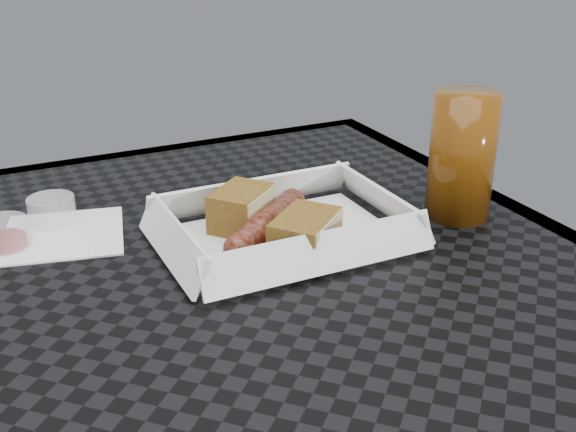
# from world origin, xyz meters

# --- Properties ---
(patio_table) EXTENTS (0.80, 0.80, 0.74)m
(patio_table) POSITION_xyz_m (0.00, 0.00, 0.67)
(patio_table) COLOR black
(patio_table) RESTS_ON ground
(food_tray) EXTENTS (0.22, 0.15, 0.00)m
(food_tray) POSITION_xyz_m (0.11, 0.05, 0.75)
(food_tray) COLOR white
(food_tray) RESTS_ON patio_table
(bratwurst) EXTENTS (0.13, 0.11, 0.03)m
(bratwurst) POSITION_xyz_m (0.10, 0.06, 0.76)
(bratwurst) COLOR maroon
(bratwurst) RESTS_ON food_tray
(bread_near) EXTENTS (0.08, 0.08, 0.04)m
(bread_near) POSITION_xyz_m (0.08, 0.09, 0.77)
(bread_near) COLOR brown
(bread_near) RESTS_ON food_tray
(bread_far) EXTENTS (0.09, 0.09, 0.04)m
(bread_far) POSITION_xyz_m (0.12, 0.01, 0.77)
(bread_far) COLOR brown
(bread_far) RESTS_ON food_tray
(veg_garnish) EXTENTS (0.03, 0.03, 0.00)m
(veg_garnish) POSITION_xyz_m (0.17, 0.01, 0.75)
(veg_garnish) COLOR #D94C09
(veg_garnish) RESTS_ON food_tray
(napkin) EXTENTS (0.14, 0.14, 0.00)m
(napkin) POSITION_xyz_m (-0.09, 0.16, 0.75)
(napkin) COLOR white
(napkin) RESTS_ON patio_table
(condiment_cup_sauce) EXTENTS (0.05, 0.05, 0.03)m
(condiment_cup_sauce) POSITION_xyz_m (-0.15, 0.16, 0.76)
(condiment_cup_sauce) COLOR maroon
(condiment_cup_sauce) RESTS_ON patio_table
(condiment_cup_empty) EXTENTS (0.05, 0.05, 0.03)m
(condiment_cup_empty) POSITION_xyz_m (-0.09, 0.20, 0.76)
(condiment_cup_empty) COLOR silver
(condiment_cup_empty) RESTS_ON patio_table
(drink_glass) EXTENTS (0.07, 0.07, 0.14)m
(drink_glass) POSITION_xyz_m (0.31, 0.02, 0.81)
(drink_glass) COLOR #562B07
(drink_glass) RESTS_ON patio_table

